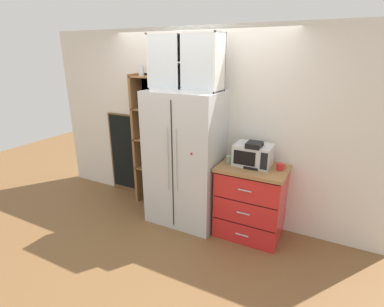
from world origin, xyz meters
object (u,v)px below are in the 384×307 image
at_px(refrigerator, 185,159).
at_px(bottle_green, 254,158).
at_px(mug_red, 280,167).
at_px(chalkboard_menu, 126,154).
at_px(bottle_cobalt, 255,157).
at_px(mug_sage, 229,159).
at_px(coffee_maker, 254,154).
at_px(microwave, 253,155).

bearing_deg(refrigerator, bottle_green, 2.64).
distance_m(refrigerator, mug_red, 1.22).
height_order(bottle_green, chalkboard_menu, chalkboard_menu).
relative_size(bottle_cobalt, bottle_green, 0.97).
relative_size(mug_sage, chalkboard_menu, 0.08).
bearing_deg(coffee_maker, microwave, 119.14).
bearing_deg(mug_red, coffee_maker, -174.67).
xyz_separation_m(refrigerator, coffee_maker, (0.90, 0.05, 0.19)).
distance_m(coffee_maker, mug_red, 0.33).
bearing_deg(bottle_green, chalkboard_menu, 173.05).
bearing_deg(refrigerator, microwave, 6.13).
bearing_deg(bottle_green, mug_sage, -179.33).
bearing_deg(bottle_green, microwave, 113.86).
distance_m(refrigerator, bottle_green, 0.92).
distance_m(mug_red, bottle_cobalt, 0.31).
bearing_deg(microwave, chalkboard_menu, 174.37).
xyz_separation_m(refrigerator, chalkboard_menu, (-1.28, 0.31, -0.23)).
relative_size(microwave, mug_red, 3.77).
bearing_deg(bottle_cobalt, refrigerator, -174.42).
bearing_deg(coffee_maker, refrigerator, -176.67).
relative_size(coffee_maker, bottle_cobalt, 1.26).
xyz_separation_m(microwave, bottle_green, (0.02, -0.05, -0.02)).
xyz_separation_m(coffee_maker, mug_sage, (-0.31, -0.01, -0.11)).
relative_size(mug_red, bottle_green, 0.46).
bearing_deg(mug_red, bottle_green, -172.64).
relative_size(microwave, bottle_green, 1.74).
bearing_deg(chalkboard_menu, coffee_maker, -6.66).
bearing_deg(microwave, bottle_green, -66.14).
xyz_separation_m(coffee_maker, bottle_cobalt, (0.00, 0.04, -0.05)).
xyz_separation_m(mug_sage, bottle_green, (0.31, 0.00, 0.06)).
height_order(refrigerator, chalkboard_menu, refrigerator).
distance_m(bottle_green, chalkboard_menu, 2.23).
xyz_separation_m(bottle_green, chalkboard_menu, (-2.18, 0.27, -0.38)).
relative_size(microwave, mug_sage, 3.99).
xyz_separation_m(refrigerator, bottle_cobalt, (0.90, 0.09, 0.14)).
bearing_deg(refrigerator, chalkboard_menu, 166.45).
height_order(coffee_maker, mug_red, coffee_maker).
relative_size(mug_red, bottle_cobalt, 0.47).
bearing_deg(refrigerator, mug_sage, 3.64).
relative_size(refrigerator, coffee_maker, 5.77).
bearing_deg(coffee_maker, chalkboard_menu, 173.34).
bearing_deg(bottle_cobalt, mug_sage, -170.64).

